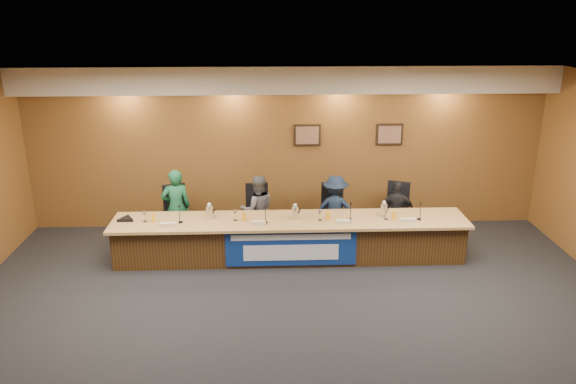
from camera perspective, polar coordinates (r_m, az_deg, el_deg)
name	(u,v)px	position (r m, az deg, el deg)	size (l,w,h in m)	color
floor	(298,334)	(7.88, 0.97, -14.23)	(10.00, 10.00, 0.00)	black
ceiling	(299,100)	(6.70, 1.13, 9.37)	(10.00, 8.00, 0.04)	silver
wall_back	(286,148)	(10.94, -0.16, 4.54)	(10.00, 0.04, 3.20)	brown
soffit	(287,79)	(10.44, -0.11, 11.40)	(10.00, 0.50, 0.50)	beige
dais_body	(290,240)	(9.83, 0.20, -4.86)	(6.00, 0.80, 0.70)	#422911
dais_top	(290,221)	(9.64, 0.21, -2.94)	(6.10, 0.95, 0.05)	tan
banner	(291,248)	(9.44, 0.31, -5.70)	(2.20, 0.02, 0.65)	navy
banner_text_upper	(291,237)	(9.35, 0.31, -4.62)	(2.00, 0.01, 0.10)	silver
banner_text_lower	(291,253)	(9.46, 0.31, -6.18)	(1.60, 0.01, 0.28)	silver
wall_photo_left	(307,135)	(10.88, 1.97, 5.80)	(0.52, 0.04, 0.42)	black
wall_photo_right	(389,134)	(11.11, 10.27, 5.78)	(0.52, 0.04, 0.42)	black
panelist_a	(176,208)	(10.45, -11.29, -1.57)	(0.53, 0.35, 1.45)	#175838
panelist_b	(258,210)	(10.34, -3.11, -1.81)	(0.64, 0.50, 1.32)	#535459
panelist_c	(335,209)	(10.42, 4.81, -1.76)	(0.84, 0.48, 1.29)	#121D32
panelist_d	(397,211)	(10.64, 10.98, -1.95)	(0.69, 0.29, 1.17)	black
office_chair_a	(178,218)	(10.63, -11.13, -2.61)	(0.48, 0.48, 0.08)	black
office_chair_b	(258,217)	(10.50, -3.08, -2.54)	(0.48, 0.48, 0.08)	black
office_chair_c	(334,216)	(10.57, 4.72, -2.42)	(0.48, 0.48, 0.08)	black
office_chair_d	(395,215)	(10.77, 10.83, -2.30)	(0.48, 0.48, 0.08)	black
nameplate_a	(167,225)	(9.51, -12.17, -3.25)	(0.24, 0.06, 0.09)	white
microphone_a	(181,222)	(9.67, -10.85, -3.01)	(0.07, 0.07, 0.02)	black
juice_glass_a	(153,218)	(9.76, -13.51, -2.58)	(0.06, 0.06, 0.15)	#F2A012
water_glass_a	(145,217)	(9.80, -14.36, -2.46)	(0.08, 0.08, 0.18)	silver
nameplate_b	(259,223)	(9.37, -2.99, -3.16)	(0.24, 0.06, 0.09)	white
microphone_b	(265,222)	(9.49, -2.31, -3.09)	(0.07, 0.07, 0.02)	black
juice_glass_b	(243,216)	(9.58, -4.54, -2.50)	(0.06, 0.06, 0.15)	#F2A012
water_glass_b	(235,216)	(9.59, -5.40, -2.40)	(0.08, 0.08, 0.18)	silver
nameplate_c	(344,221)	(9.47, 5.72, -3.00)	(0.24, 0.06, 0.09)	white
microphone_c	(350,219)	(9.66, 6.29, -2.79)	(0.07, 0.07, 0.02)	black
juice_glass_c	(328,216)	(9.61, 4.08, -2.42)	(0.06, 0.06, 0.15)	#F2A012
water_glass_c	(320,215)	(9.57, 3.25, -2.39)	(0.08, 0.08, 0.18)	silver
nameplate_d	(409,220)	(9.70, 12.23, -2.80)	(0.24, 0.06, 0.09)	white
microphone_d	(419,219)	(9.88, 13.15, -2.69)	(0.07, 0.07, 0.02)	black
juice_glass_d	(394,215)	(9.77, 10.71, -2.36)	(0.06, 0.06, 0.15)	#F2A012
water_glass_d	(386,215)	(9.74, 9.94, -2.27)	(0.08, 0.08, 0.18)	silver
carafe_left	(210,212)	(9.72, -7.97, -2.05)	(0.12, 0.12, 0.23)	silver
carafe_mid	(295,213)	(9.60, 0.71, -2.13)	(0.11, 0.11, 0.23)	silver
carafe_right	(384,210)	(9.84, 9.69, -1.84)	(0.11, 0.11, 0.24)	silver
speakerphone	(126,219)	(9.97, -16.12, -2.66)	(0.32, 0.32, 0.05)	black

